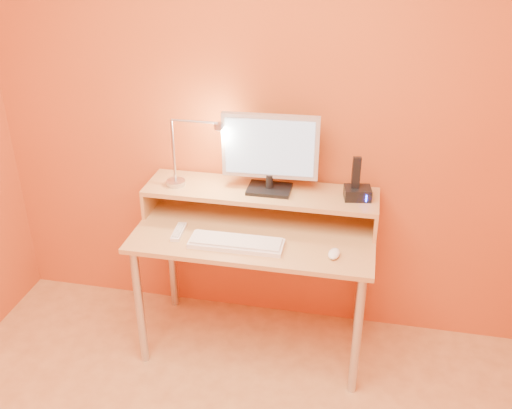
% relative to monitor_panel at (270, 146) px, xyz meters
% --- Properties ---
extents(wall_back, '(3.00, 0.04, 2.50)m').
position_rel_monitor_panel_xyz_m(wall_back, '(-0.05, 0.16, 0.13)').
color(wall_back, '#C95A26').
rests_on(wall_back, floor).
extents(desk_leg_fl, '(0.04, 0.04, 0.69)m').
position_rel_monitor_panel_xyz_m(desk_leg_fl, '(-0.60, -0.41, -0.77)').
color(desk_leg_fl, '#B9B8C3').
rests_on(desk_leg_fl, floor).
extents(desk_leg_fr, '(0.04, 0.04, 0.69)m').
position_rel_monitor_panel_xyz_m(desk_leg_fr, '(0.50, -0.41, -0.77)').
color(desk_leg_fr, '#B9B8C3').
rests_on(desk_leg_fr, floor).
extents(desk_leg_bl, '(0.04, 0.04, 0.69)m').
position_rel_monitor_panel_xyz_m(desk_leg_bl, '(-0.60, 0.09, -0.77)').
color(desk_leg_bl, '#B9B8C3').
rests_on(desk_leg_bl, floor).
extents(desk_leg_br, '(0.04, 0.04, 0.69)m').
position_rel_monitor_panel_xyz_m(desk_leg_br, '(0.50, 0.09, -0.77)').
color(desk_leg_br, '#B9B8C3').
rests_on(desk_leg_br, floor).
extents(desk_lower, '(1.20, 0.60, 0.02)m').
position_rel_monitor_panel_xyz_m(desk_lower, '(-0.05, -0.16, -0.41)').
color(desk_lower, tan).
rests_on(desk_lower, floor).
extents(shelf_riser_left, '(0.02, 0.30, 0.14)m').
position_rel_monitor_panel_xyz_m(shelf_riser_left, '(-0.64, -0.01, -0.33)').
color(shelf_riser_left, tan).
rests_on(shelf_riser_left, desk_lower).
extents(shelf_riser_right, '(0.02, 0.30, 0.14)m').
position_rel_monitor_panel_xyz_m(shelf_riser_right, '(0.55, -0.01, -0.33)').
color(shelf_riser_right, tan).
rests_on(shelf_riser_right, desk_lower).
extents(desk_shelf, '(1.20, 0.30, 0.02)m').
position_rel_monitor_panel_xyz_m(desk_shelf, '(-0.05, -0.01, -0.25)').
color(desk_shelf, tan).
rests_on(desk_shelf, desk_lower).
extents(monitor_foot, '(0.22, 0.16, 0.02)m').
position_rel_monitor_panel_xyz_m(monitor_foot, '(-0.00, -0.01, -0.23)').
color(monitor_foot, black).
rests_on(monitor_foot, desk_shelf).
extents(monitor_neck, '(0.04, 0.04, 0.07)m').
position_rel_monitor_panel_xyz_m(monitor_neck, '(-0.00, -0.01, -0.19)').
color(monitor_neck, black).
rests_on(monitor_neck, monitor_foot).
extents(monitor_panel, '(0.48, 0.06, 0.33)m').
position_rel_monitor_panel_xyz_m(monitor_panel, '(0.00, 0.00, 0.00)').
color(monitor_panel, '#B7B6BA').
rests_on(monitor_panel, monitor_neck).
extents(monitor_back, '(0.43, 0.03, 0.28)m').
position_rel_monitor_panel_xyz_m(monitor_back, '(-0.00, 0.02, 0.00)').
color(monitor_back, black).
rests_on(monitor_back, monitor_panel).
extents(monitor_screen, '(0.44, 0.02, 0.28)m').
position_rel_monitor_panel_xyz_m(monitor_screen, '(0.00, -0.02, 0.00)').
color(monitor_screen, '#8EB3D9').
rests_on(monitor_screen, monitor_panel).
extents(lamp_base, '(0.10, 0.10, 0.02)m').
position_rel_monitor_panel_xyz_m(lamp_base, '(-0.49, -0.04, -0.23)').
color(lamp_base, '#B9B8C3').
rests_on(lamp_base, desk_shelf).
extents(lamp_post, '(0.01, 0.01, 0.33)m').
position_rel_monitor_panel_xyz_m(lamp_post, '(-0.49, -0.04, -0.05)').
color(lamp_post, '#B9B8C3').
rests_on(lamp_post, lamp_base).
extents(lamp_arm, '(0.24, 0.01, 0.01)m').
position_rel_monitor_panel_xyz_m(lamp_arm, '(-0.37, -0.04, 0.12)').
color(lamp_arm, '#B9B8C3').
rests_on(lamp_arm, lamp_post).
extents(lamp_head, '(0.04, 0.04, 0.03)m').
position_rel_monitor_panel_xyz_m(lamp_head, '(-0.25, -0.04, 0.10)').
color(lamp_head, '#B9B8C3').
rests_on(lamp_head, lamp_arm).
extents(lamp_bulb, '(0.03, 0.03, 0.00)m').
position_rel_monitor_panel_xyz_m(lamp_bulb, '(-0.25, -0.04, 0.09)').
color(lamp_bulb, '#FFEAC6').
rests_on(lamp_bulb, lamp_head).
extents(phone_dock, '(0.14, 0.12, 0.06)m').
position_rel_monitor_panel_xyz_m(phone_dock, '(0.44, -0.01, -0.21)').
color(phone_dock, black).
rests_on(phone_dock, desk_shelf).
extents(phone_handset, '(0.04, 0.03, 0.16)m').
position_rel_monitor_panel_xyz_m(phone_handset, '(0.43, -0.01, -0.10)').
color(phone_handset, black).
rests_on(phone_handset, phone_dock).
extents(phone_led, '(0.01, 0.00, 0.04)m').
position_rel_monitor_panel_xyz_m(phone_led, '(0.49, -0.06, -0.21)').
color(phone_led, '#2433FF').
rests_on(phone_led, phone_dock).
extents(keyboard, '(0.46, 0.15, 0.02)m').
position_rel_monitor_panel_xyz_m(keyboard, '(-0.10, -0.31, -0.39)').
color(keyboard, white).
rests_on(keyboard, desk_lower).
extents(mouse, '(0.07, 0.10, 0.03)m').
position_rel_monitor_panel_xyz_m(mouse, '(0.36, -0.31, -0.38)').
color(mouse, white).
rests_on(mouse, desk_lower).
extents(remote_control, '(0.06, 0.17, 0.02)m').
position_rel_monitor_panel_xyz_m(remote_control, '(-0.41, -0.26, -0.39)').
color(remote_control, white).
rests_on(remote_control, desk_lower).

